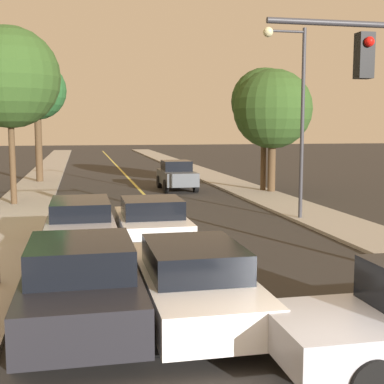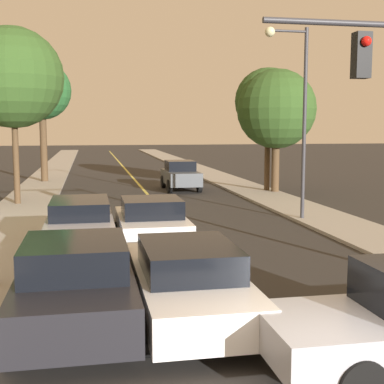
# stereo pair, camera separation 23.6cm
# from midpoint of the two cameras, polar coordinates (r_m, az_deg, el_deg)

# --- Properties ---
(road_surface) EXTENTS (9.01, 80.00, 0.01)m
(road_surface) POSITION_cam_midpoint_polar(r_m,az_deg,el_deg) (41.71, -6.66, 2.09)
(road_surface) COLOR #2D2B28
(road_surface) RESTS_ON ground
(sidewalk_left) EXTENTS (2.50, 80.00, 0.12)m
(sidewalk_left) POSITION_cam_midpoint_polar(r_m,az_deg,el_deg) (41.68, -14.57, 1.98)
(sidewalk_left) COLOR #9E998E
(sidewalk_left) RESTS_ON ground
(sidewalk_right) EXTENTS (2.50, 80.00, 0.12)m
(sidewalk_right) POSITION_cam_midpoint_polar(r_m,az_deg,el_deg) (42.52, 1.10, 2.30)
(sidewalk_right) COLOR #9E998E
(sidewalk_right) RESTS_ON ground
(car_near_lane_front) EXTENTS (1.96, 4.88, 1.44)m
(car_near_lane_front) POSITION_cam_midpoint_polar(r_m,az_deg,el_deg) (9.86, 0.17, -9.35)
(car_near_lane_front) COLOR white
(car_near_lane_front) RESTS_ON ground
(car_near_lane_second) EXTENTS (1.98, 3.84, 1.51)m
(car_near_lane_second) POSITION_cam_midpoint_polar(r_m,az_deg,el_deg) (15.31, -3.92, -3.37)
(car_near_lane_second) COLOR white
(car_near_lane_second) RESTS_ON ground
(car_outer_lane_front) EXTENTS (2.05, 4.47, 1.62)m
(car_outer_lane_front) POSITION_cam_midpoint_polar(r_m,az_deg,el_deg) (9.52, -11.59, -9.56)
(car_outer_lane_front) COLOR black
(car_outer_lane_front) RESTS_ON ground
(car_outer_lane_second) EXTENTS (1.87, 5.05, 1.57)m
(car_outer_lane_second) POSITION_cam_midpoint_polar(r_m,az_deg,el_deg) (14.98, -11.38, -3.49)
(car_outer_lane_second) COLOR #A5A8B2
(car_outer_lane_second) RESTS_ON ground
(car_far_oncoming) EXTENTS (1.85, 3.97, 1.65)m
(car_far_oncoming) POSITION_cam_midpoint_polar(r_m,az_deg,el_deg) (29.78, -1.01, 1.81)
(car_far_oncoming) COLOR #474C51
(car_far_oncoming) RESTS_ON ground
(streetlamp_right) EXTENTS (1.64, 0.36, 6.95)m
(streetlamp_right) POSITION_cam_midpoint_polar(r_m,az_deg,el_deg) (20.14, 11.30, 9.86)
(streetlamp_right) COLOR #333338
(streetlamp_right) RESTS_ON ground
(tree_left_near) EXTENTS (4.38, 4.38, 7.71)m
(tree_left_near) POSITION_cam_midpoint_polar(r_m,az_deg,el_deg) (24.91, -18.32, 11.49)
(tree_left_near) COLOR #4C3823
(tree_left_near) RESTS_ON ground
(tree_left_far) EXTENTS (3.60, 3.60, 7.43)m
(tree_left_far) POSITION_cam_midpoint_polar(r_m,az_deg,el_deg) (34.80, -15.54, 10.31)
(tree_left_far) COLOR #4C3823
(tree_left_far) RESTS_ON ground
(tree_right_near) EXTENTS (4.14, 4.14, 6.40)m
(tree_right_near) POSITION_cam_midpoint_polar(r_m,az_deg,el_deg) (28.48, 9.24, 8.71)
(tree_right_near) COLOR #4C3823
(tree_right_near) RESTS_ON ground
(tree_right_far) EXTENTS (3.54, 3.54, 6.52)m
(tree_right_far) POSITION_cam_midpoint_polar(r_m,az_deg,el_deg) (29.09, 8.36, 9.52)
(tree_right_far) COLOR #4C3823
(tree_right_far) RESTS_ON ground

